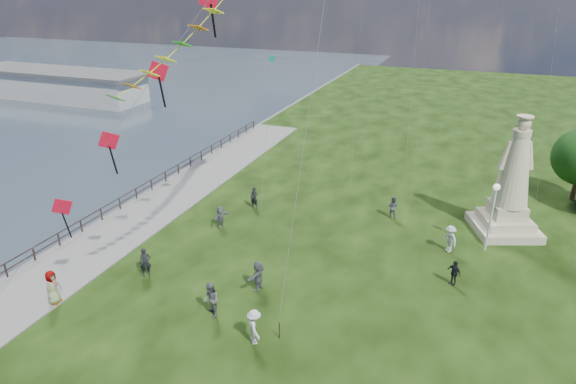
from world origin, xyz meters
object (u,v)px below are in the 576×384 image
at_px(person_7, 393,207).
at_px(person_2, 254,327).
at_px(person_10, 53,289).
at_px(person_9, 454,273).
at_px(person_5, 221,217).
at_px(pier_pavilion, 58,84).
at_px(person_0, 145,262).
at_px(person_8, 450,239).
at_px(person_1, 211,300).
at_px(person_11, 258,276).
at_px(statue, 511,190).
at_px(person_6, 254,198).
at_px(lamppost, 494,203).

bearing_deg(person_7, person_2, 83.12).
bearing_deg(person_2, person_10, 53.51).
bearing_deg(person_9, person_10, -117.27).
bearing_deg(person_5, pier_pavilion, 70.31).
bearing_deg(person_0, person_8, -11.13).
height_order(person_9, person_10, person_10).
xyz_separation_m(person_7, person_8, (4.27, -3.66, 0.07)).
height_order(person_1, person_5, person_1).
distance_m(person_8, person_9, 3.81).
bearing_deg(person_2, person_11, -19.81).
bearing_deg(statue, pier_pavilion, 138.99).
distance_m(person_6, person_7, 10.39).
bearing_deg(person_11, lamppost, 135.33).
xyz_separation_m(person_2, person_11, (-1.67, 4.08, -0.03)).
bearing_deg(person_8, person_1, -88.12).
bearing_deg(statue, person_10, -162.73).
bearing_deg(person_7, person_5, 34.78).
bearing_deg(statue, person_2, -145.14).
height_order(person_0, person_5, person_0).
xyz_separation_m(lamppost, person_9, (-1.71, -4.75, -2.60)).
distance_m(person_5, person_8, 15.47).
bearing_deg(person_2, pier_pavilion, 10.26).
bearing_deg(pier_pavilion, statue, -20.17).
bearing_deg(pier_pavilion, person_8, -24.69).
distance_m(person_7, person_8, 5.63).
relative_size(pier_pavilion, person_1, 15.49).
relative_size(person_6, person_11, 0.97).
relative_size(pier_pavilion, person_6, 17.48).
bearing_deg(person_0, person_7, 6.16).
bearing_deg(person_9, person_6, -162.53).
relative_size(lamppost, person_9, 3.06).
bearing_deg(person_7, statue, -169.19).
relative_size(lamppost, person_6, 2.72).
bearing_deg(person_5, person_9, -81.00).
bearing_deg(person_6, person_7, 16.08).
bearing_deg(lamppost, pier_pavilion, 156.86).
relative_size(lamppost, person_10, 2.43).
bearing_deg(person_2, person_9, -86.85).
height_order(person_1, person_10, person_1).
bearing_deg(person_0, person_1, -60.20).
relative_size(person_5, person_11, 0.91).
bearing_deg(person_2, person_5, -6.10).
xyz_separation_m(person_7, person_11, (-5.40, -11.95, 0.05)).
distance_m(person_0, person_6, 10.99).
bearing_deg(person_7, person_9, 129.03).
height_order(lamppost, person_8, lamppost).
distance_m(person_2, person_9, 12.11).
bearing_deg(person_9, person_2, -98.12).
bearing_deg(person_11, person_1, -15.44).
relative_size(pier_pavilion, person_9, 19.70).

